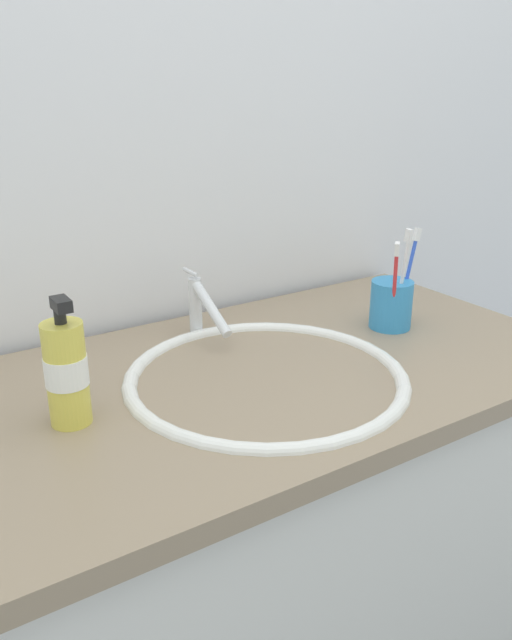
{
  "coord_description": "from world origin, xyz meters",
  "views": [
    {
      "loc": [
        -0.53,
        -0.8,
        1.3
      ],
      "look_at": [
        -0.01,
        -0.0,
        0.94
      ],
      "focal_mm": 36.24,
      "sensor_mm": 36.0,
      "label": 1
    }
  ],
  "objects_px": {
    "toothbrush_blue": "(409,270)",
    "soap_dispenser": "(66,371)",
    "toothbrush_white": "(403,273)",
    "toothbrush_red": "(395,281)",
    "toothbrush_cup": "(391,304)",
    "faucet": "(201,305)"
  },
  "relations": [
    {
      "from": "toothbrush_blue",
      "to": "toothbrush_white",
      "type": "distance_m",
      "value": 0.04
    },
    {
      "from": "faucet",
      "to": "toothbrush_blue",
      "type": "xyz_separation_m",
      "value": [
        0.36,
        -0.16,
        0.05
      ]
    },
    {
      "from": "toothbrush_cup",
      "to": "soap_dispenser",
      "type": "xyz_separation_m",
      "value": [
        -0.63,
        -0.02,
        0.03
      ]
    },
    {
      "from": "toothbrush_white",
      "to": "toothbrush_blue",
      "type": "bearing_deg",
      "value": 28.1
    },
    {
      "from": "toothbrush_cup",
      "to": "toothbrush_red",
      "type": "bearing_deg",
      "value": -130.92
    },
    {
      "from": "toothbrush_cup",
      "to": "toothbrush_red",
      "type": "relative_size",
      "value": 0.52
    },
    {
      "from": "toothbrush_cup",
      "to": "toothbrush_blue",
      "type": "distance_m",
      "value": 0.07
    },
    {
      "from": "faucet",
      "to": "toothbrush_red",
      "type": "relative_size",
      "value": 0.91
    },
    {
      "from": "faucet",
      "to": "toothbrush_red",
      "type": "height_order",
      "value": "toothbrush_red"
    },
    {
      "from": "toothbrush_white",
      "to": "toothbrush_red",
      "type": "bearing_deg",
      "value": -158.83
    },
    {
      "from": "toothbrush_red",
      "to": "toothbrush_cup",
      "type": "bearing_deg",
      "value": 49.08
    },
    {
      "from": "toothbrush_cup",
      "to": "soap_dispenser",
      "type": "distance_m",
      "value": 0.63
    },
    {
      "from": "toothbrush_cup",
      "to": "toothbrush_white",
      "type": "distance_m",
      "value": 0.07
    },
    {
      "from": "toothbrush_blue",
      "to": "soap_dispenser",
      "type": "distance_m",
      "value": 0.67
    },
    {
      "from": "toothbrush_white",
      "to": "soap_dispenser",
      "type": "distance_m",
      "value": 0.63
    },
    {
      "from": "toothbrush_cup",
      "to": "toothbrush_blue",
      "type": "height_order",
      "value": "toothbrush_blue"
    },
    {
      "from": "toothbrush_red",
      "to": "soap_dispenser",
      "type": "xyz_separation_m",
      "value": [
        -0.6,
        0.01,
        -0.03
      ]
    },
    {
      "from": "toothbrush_cup",
      "to": "toothbrush_red",
      "type": "xyz_separation_m",
      "value": [
        -0.03,
        -0.03,
        0.06
      ]
    },
    {
      "from": "toothbrush_white",
      "to": "toothbrush_red",
      "type": "height_order",
      "value": "toothbrush_white"
    },
    {
      "from": "faucet",
      "to": "soap_dispenser",
      "type": "bearing_deg",
      "value": -149.41
    },
    {
      "from": "faucet",
      "to": "toothbrush_red",
      "type": "distance_m",
      "value": 0.35
    },
    {
      "from": "toothbrush_white",
      "to": "toothbrush_cup",
      "type": "bearing_deg",
      "value": 103.16
    }
  ]
}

